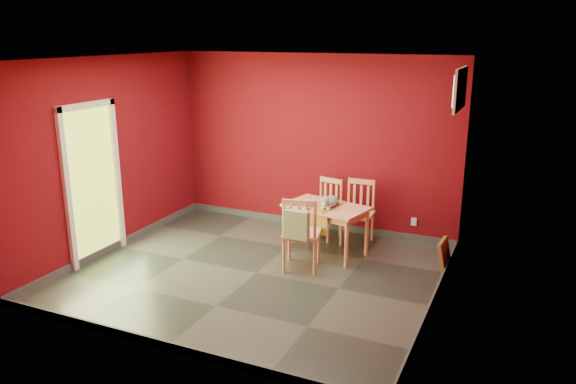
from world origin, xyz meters
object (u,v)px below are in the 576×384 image
at_px(chair_far_right, 358,211).
at_px(tote_bag, 297,225).
at_px(dining_table, 326,212).
at_px(chair_near, 301,232).
at_px(cat, 330,199).
at_px(chair_far_left, 326,208).
at_px(picture_frame, 444,255).

height_order(chair_far_right, tote_bag, tote_bag).
distance_m(dining_table, tote_bag, 0.89).
height_order(dining_table, chair_near, chair_near).
bearing_deg(tote_bag, chair_near, 99.09).
height_order(tote_bag, cat, tote_bag).
bearing_deg(chair_far_left, cat, -65.91).
height_order(chair_far_left, tote_bag, tote_bag).
xyz_separation_m(chair_near, picture_frame, (1.71, 0.75, -0.31)).
bearing_deg(chair_far_left, chair_near, -83.99).
xyz_separation_m(dining_table, cat, (0.06, -0.03, 0.19)).
distance_m(chair_far_left, chair_far_right, 0.52).
distance_m(chair_far_right, cat, 0.73).
bearing_deg(chair_far_right, cat, -109.83).
xyz_separation_m(dining_table, picture_frame, (1.61, 0.09, -0.41)).
height_order(dining_table, tote_bag, tote_bag).
bearing_deg(chair_far_right, chair_near, -107.03).
bearing_deg(chair_far_left, picture_frame, -16.28).
bearing_deg(cat, picture_frame, -6.68).
bearing_deg(chair_far_left, tote_bag, -83.53).
bearing_deg(cat, dining_table, 141.99).
bearing_deg(chair_near, tote_bag, -80.91).
distance_m(tote_bag, cat, 0.87).
relative_size(chair_near, picture_frame, 2.43).
relative_size(chair_near, tote_bag, 2.28).
distance_m(chair_far_left, tote_bag, 1.54).
relative_size(dining_table, chair_near, 1.24).
distance_m(dining_table, picture_frame, 1.67).
distance_m(cat, picture_frame, 1.67).
distance_m(chair_far_left, chair_near, 1.30).
distance_m(dining_table, cat, 0.20).
xyz_separation_m(chair_far_left, tote_bag, (0.17, -1.52, 0.24)).
height_order(chair_far_right, cat, chair_far_right).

